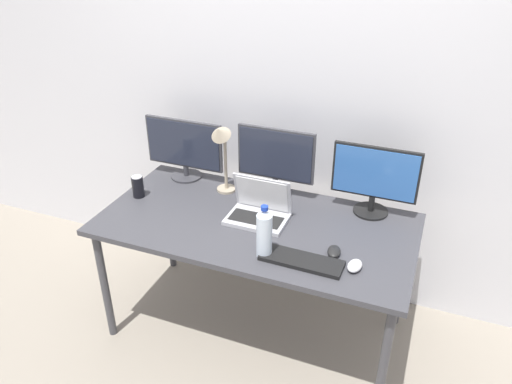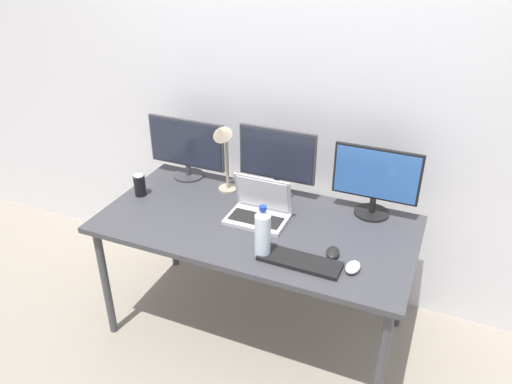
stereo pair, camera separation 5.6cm
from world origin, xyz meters
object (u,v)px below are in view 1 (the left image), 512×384
keyboard_main (301,261)px  laptop_silver (259,209)px  mouse_by_keyboard (334,251)px  monitor_right (375,178)px  work_desk (256,231)px  water_bottle (264,233)px  soda_can_near_keyboard (138,187)px  monitor_left (184,148)px  monitor_center (276,159)px  mouse_by_laptop (355,266)px  desk_lamp (222,146)px

keyboard_main → laptop_silver: bearing=139.5°
mouse_by_keyboard → monitor_right: bearing=69.4°
work_desk → water_bottle: bearing=-61.0°
soda_can_near_keyboard → laptop_silver: bearing=2.7°
monitor_left → monitor_center: bearing=0.1°
mouse_by_laptop → monitor_center: bearing=144.8°
water_bottle → desk_lamp: (-0.43, 0.47, 0.18)m
monitor_left → water_bottle: bearing=-38.4°
soda_can_near_keyboard → monitor_center: bearing=23.7°
soda_can_near_keyboard → desk_lamp: desk_lamp is taller
work_desk → monitor_right: (0.54, 0.32, 0.27)m
water_bottle → desk_lamp: 0.66m
work_desk → desk_lamp: bearing=143.1°
laptop_silver → keyboard_main: bearing=-41.6°
water_bottle → desk_lamp: bearing=132.3°
monitor_left → mouse_by_keyboard: size_ratio=4.94×
monitor_center → keyboard_main: size_ratio=1.14×
monitor_center → mouse_by_laptop: 0.80m
keyboard_main → mouse_by_laptop: size_ratio=3.91×
monitor_center → work_desk: bearing=-88.2°
laptop_silver → work_desk: bearing=-88.1°
mouse_by_laptop → laptop_silver: bearing=163.7°
laptop_silver → monitor_center: bearing=91.8°
monitor_left → mouse_by_keyboard: bearing=-23.5°
monitor_center → mouse_by_laptop: bearing=-42.6°
monitor_left → water_bottle: monitor_left is taller
monitor_left → monitor_center: size_ratio=1.11×
work_desk → desk_lamp: desk_lamp is taller
soda_can_near_keyboard → work_desk: bearing=-0.7°
monitor_center → monitor_right: 0.55m
monitor_center → soda_can_near_keyboard: bearing=-156.3°
keyboard_main → work_desk: bearing=143.9°
work_desk → monitor_right: 0.68m
work_desk → keyboard_main: 0.41m
work_desk → laptop_silver: bearing=91.9°
monitor_right → water_bottle: (-0.40, -0.57, -0.08)m
work_desk → desk_lamp: 0.51m
keyboard_main → desk_lamp: 0.82m
work_desk → laptop_silver: laptop_silver is taller
desk_lamp → mouse_by_laptop: bearing=-26.3°
mouse_by_keyboard → water_bottle: (-0.30, -0.13, 0.11)m
monitor_left → keyboard_main: (0.91, -0.56, -0.19)m
work_desk → monitor_left: bearing=151.3°
keyboard_main → mouse_by_laptop: bearing=10.7°
monitor_left → water_bottle: size_ratio=1.82×
desk_lamp → monitor_center: bearing=20.9°
laptop_silver → desk_lamp: size_ratio=0.71×
laptop_silver → keyboard_main: (0.32, -0.29, -0.04)m
laptop_silver → soda_can_near_keyboard: (-0.72, -0.03, 0.01)m
monitor_right → soda_can_near_keyboard: monitor_right is taller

